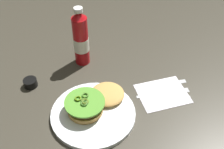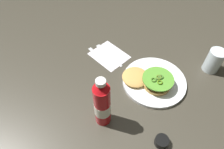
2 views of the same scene
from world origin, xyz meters
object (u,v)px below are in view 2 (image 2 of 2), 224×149
(water_glass, at_px, (214,61))
(butter_knife, at_px, (100,56))
(ketchup_bottle, at_px, (102,105))
(burger_sandwich, at_px, (149,80))
(condiment_cup, at_px, (162,141))
(fork_utensil, at_px, (107,53))
(napkin, at_px, (109,55))
(dinner_plate, at_px, (155,82))
(spoon_utensil, at_px, (111,48))

(water_glass, relative_size, butter_knife, 0.58)
(ketchup_bottle, bearing_deg, burger_sandwich, -107.83)
(condiment_cup, bearing_deg, butter_knife, -30.11)
(ketchup_bottle, relative_size, condiment_cup, 4.90)
(ketchup_bottle, bearing_deg, butter_knife, -54.11)
(water_glass, relative_size, condiment_cup, 2.24)
(ketchup_bottle, xyz_separation_m, water_glass, (-0.29, -0.49, -0.05))
(fork_utensil, xyz_separation_m, butter_knife, (0.02, 0.04, 0.00))
(burger_sandwich, xyz_separation_m, fork_utensil, (0.27, -0.07, -0.03))
(ketchup_bottle, height_order, condiment_cup, ketchup_bottle)
(napkin, bearing_deg, butter_knife, 44.02)
(dinner_plate, height_order, spoon_utensil, dinner_plate)
(condiment_cup, distance_m, butter_knife, 0.50)
(spoon_utensil, bearing_deg, burger_sandwich, 156.30)
(condiment_cup, relative_size, fork_utensil, 0.26)
(napkin, height_order, butter_knife, butter_knife)
(butter_knife, bearing_deg, dinner_plate, 178.81)
(burger_sandwich, distance_m, napkin, 0.26)
(ketchup_bottle, xyz_separation_m, fork_utensil, (0.19, -0.32, -0.11))
(burger_sandwich, distance_m, fork_utensil, 0.28)
(burger_sandwich, distance_m, water_glass, 0.32)
(ketchup_bottle, bearing_deg, napkin, -61.91)
(condiment_cup, bearing_deg, water_glass, -97.59)
(spoon_utensil, bearing_deg, ketchup_bottle, 116.90)
(ketchup_bottle, bearing_deg, water_glass, -120.92)
(dinner_plate, distance_m, ketchup_bottle, 0.31)
(condiment_cup, bearing_deg, dinner_plate, -62.10)
(ketchup_bottle, xyz_separation_m, spoon_utensil, (0.19, -0.37, -0.11))
(dinner_plate, xyz_separation_m, butter_knife, (0.31, -0.01, -0.00))
(water_glass, xyz_separation_m, napkin, (0.46, 0.17, -0.06))
(fork_utensil, bearing_deg, condiment_cup, 144.98)
(burger_sandwich, xyz_separation_m, water_glass, (-0.21, -0.24, 0.02))
(water_glass, distance_m, fork_utensil, 0.51)
(burger_sandwich, distance_m, condiment_cup, 0.27)
(burger_sandwich, height_order, napkin, burger_sandwich)
(condiment_cup, distance_m, fork_utensil, 0.51)
(ketchup_bottle, height_order, butter_knife, ketchup_bottle)
(spoon_utensil, height_order, butter_knife, same)
(dinner_plate, height_order, butter_knife, dinner_plate)
(napkin, bearing_deg, dinner_plate, 171.48)
(water_glass, height_order, fork_utensil, water_glass)
(burger_sandwich, relative_size, fork_utensil, 1.16)
(water_glass, relative_size, spoon_utensil, 0.65)
(ketchup_bottle, xyz_separation_m, butter_knife, (0.20, -0.28, -0.11))
(burger_sandwich, xyz_separation_m, napkin, (0.25, -0.07, -0.03))
(dinner_plate, distance_m, napkin, 0.27)
(condiment_cup, xyz_separation_m, napkin, (0.40, -0.29, -0.01))
(water_glass, bearing_deg, ketchup_bottle, 59.08)
(dinner_plate, height_order, ketchup_bottle, ketchup_bottle)
(ketchup_bottle, height_order, fork_utensil, ketchup_bottle)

